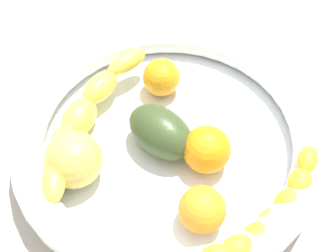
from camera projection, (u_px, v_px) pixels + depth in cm
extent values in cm
cube|color=#B6A996|center=(168.00, 157.00, 55.87)|extent=(120.00, 120.00, 3.00)
cylinder|color=white|center=(168.00, 146.00, 53.83)|extent=(35.16, 35.16, 2.18)
torus|color=white|center=(168.00, 131.00, 51.42)|extent=(37.90, 37.90, 3.91)
ellipsoid|color=yellow|center=(237.00, 249.00, 41.10)|extent=(3.38, 3.98, 2.66)
ellipsoid|color=yellow|center=(257.00, 237.00, 42.55)|extent=(4.11, 4.34, 3.06)
ellipsoid|color=yellow|center=(273.00, 224.00, 44.19)|extent=(4.72, 4.72, 3.47)
ellipsoid|color=yellow|center=(289.00, 204.00, 44.87)|extent=(4.54, 4.61, 3.06)
ellipsoid|color=yellow|center=(300.00, 182.00, 45.69)|extent=(4.34, 4.32, 2.66)
ellipsoid|color=yellow|center=(308.00, 159.00, 46.63)|extent=(4.13, 3.86, 2.25)
ellipsoid|color=yellow|center=(127.00, 62.00, 56.35)|extent=(4.93, 6.50, 2.53)
ellipsoid|color=yellow|center=(100.00, 87.00, 54.75)|extent=(6.33, 6.65, 3.21)
ellipsoid|color=yellow|center=(79.00, 118.00, 52.73)|extent=(7.14, 6.67, 3.90)
ellipsoid|color=yellow|center=(63.00, 145.00, 49.05)|extent=(6.76, 5.21, 3.21)
ellipsoid|color=yellow|center=(54.00, 179.00, 45.29)|extent=(6.29, 3.32, 2.53)
sphere|color=orange|center=(202.00, 209.00, 44.31)|extent=(5.15, 5.15, 5.15)
sphere|color=orange|center=(207.00, 149.00, 48.73)|extent=(5.63, 5.63, 5.63)
sphere|color=orange|center=(161.00, 78.00, 56.23)|extent=(5.07, 5.07, 5.07)
ellipsoid|color=#364723|center=(161.00, 132.00, 50.25)|extent=(10.68, 9.70, 5.68)
sphere|color=#DEC251|center=(74.00, 159.00, 47.31)|extent=(6.58, 6.58, 6.58)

